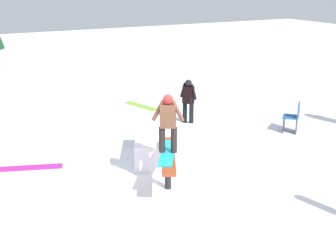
% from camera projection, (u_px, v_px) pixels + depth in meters
% --- Properties ---
extents(ground_plane, '(60.00, 60.00, 0.00)m').
position_uv_depth(ground_plane, '(168.00, 188.00, 9.99)').
color(ground_plane, white).
extents(rail_feature, '(1.95, 1.17, 0.80)m').
position_uv_depth(rail_feature, '(168.00, 159.00, 9.78)').
color(rail_feature, black).
rests_on(rail_feature, ground).
extents(snow_kicker_ramp, '(2.28, 2.15, 0.64)m').
position_uv_depth(snow_kicker_ramp, '(167.00, 147.00, 11.47)').
color(snow_kicker_ramp, white).
rests_on(snow_kicker_ramp, ground).
extents(main_rider_on_rail, '(1.41, 1.05, 1.26)m').
position_uv_depth(main_rider_on_rail, '(168.00, 126.00, 9.56)').
color(main_rider_on_rail, '#1CBDCA').
rests_on(main_rider_on_rail, rail_feature).
extents(bystander_black, '(0.60, 0.32, 1.36)m').
position_uv_depth(bystander_black, '(188.00, 99.00, 14.14)').
color(bystander_black, black).
rests_on(bystander_black, ground).
extents(loose_snowboard_lime, '(1.55, 0.70, 0.02)m').
position_uv_depth(loose_snowboard_lime, '(141.00, 106.00, 16.20)').
color(loose_snowboard_lime, '#8AD433').
rests_on(loose_snowboard_lime, ground).
extents(loose_snowboard_magenta, '(0.75, 1.49, 0.02)m').
position_uv_depth(loose_snowboard_magenta, '(30.00, 168.00, 11.02)').
color(loose_snowboard_magenta, '#C723A2').
rests_on(loose_snowboard_magenta, ground).
extents(folding_chair, '(0.62, 0.62, 0.88)m').
position_uv_depth(folding_chair, '(293.00, 118.00, 13.42)').
color(folding_chair, '#3F3F44').
rests_on(folding_chair, ground).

